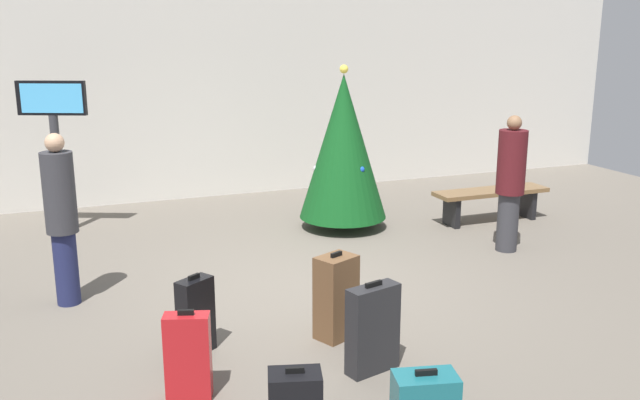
% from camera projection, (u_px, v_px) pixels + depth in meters
% --- Properties ---
extents(ground_plane, '(16.00, 16.00, 0.00)m').
position_uv_depth(ground_plane, '(300.00, 287.00, 7.48)').
color(ground_plane, '#665E54').
extents(back_wall, '(16.00, 0.20, 3.34)m').
position_uv_depth(back_wall, '(205.00, 96.00, 11.26)').
color(back_wall, beige).
rests_on(back_wall, ground_plane).
extents(holiday_tree, '(1.22, 1.22, 2.28)m').
position_uv_depth(holiday_tree, '(343.00, 147.00, 9.48)').
color(holiday_tree, '#4C3319').
rests_on(holiday_tree, ground_plane).
extents(flight_info_kiosk, '(0.87, 0.44, 2.08)m').
position_uv_depth(flight_info_kiosk, '(54.00, 128.00, 9.15)').
color(flight_info_kiosk, '#333338').
rests_on(flight_info_kiosk, ground_plane).
extents(waiting_bench, '(1.73, 0.44, 0.48)m').
position_uv_depth(waiting_bench, '(491.00, 197.00, 9.97)').
color(waiting_bench, brown).
rests_on(waiting_bench, ground_plane).
extents(traveller_0, '(0.46, 0.46, 1.72)m').
position_uv_depth(traveller_0, '(510.00, 181.00, 8.53)').
color(traveller_0, '#333338').
rests_on(traveller_0, ground_plane).
extents(traveller_1, '(0.37, 0.37, 1.76)m').
position_uv_depth(traveller_1, '(61.00, 215.00, 6.82)').
color(traveller_1, '#1E234C').
rests_on(traveller_1, ground_plane).
extents(suitcase_0, '(0.48, 0.28, 0.78)m').
position_uv_depth(suitcase_0, '(373.00, 329.00, 5.57)').
color(suitcase_0, '#232326').
rests_on(suitcase_0, ground_plane).
extents(suitcase_1, '(0.36, 0.31, 0.72)m').
position_uv_depth(suitcase_1, '(196.00, 316.00, 5.89)').
color(suitcase_1, black).
rests_on(suitcase_1, ground_plane).
extents(suitcase_3, '(0.42, 0.38, 0.81)m').
position_uv_depth(suitcase_3, '(336.00, 297.00, 6.18)').
color(suitcase_3, brown).
rests_on(suitcase_3, ground_plane).
extents(suitcase_4, '(0.38, 0.26, 0.71)m').
position_uv_depth(suitcase_4, '(188.00, 356.00, 5.17)').
color(suitcase_4, '#B2191E').
rests_on(suitcase_4, ground_plane).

